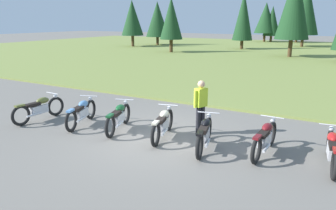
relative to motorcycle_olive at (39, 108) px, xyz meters
name	(u,v)px	position (x,y,z in m)	size (l,w,h in m)	color
ground_plane	(158,139)	(4.54, 0.46, -0.44)	(140.00, 140.00, 0.00)	slate
grass_moorland	(297,55)	(4.54, 26.50, -0.39)	(80.00, 44.00, 0.10)	olive
forest_treeline	(330,12)	(6.41, 35.59, 3.77)	(42.84, 25.54, 8.68)	#47331E
motorcycle_olive	(39,108)	(0.00, 0.00, 0.00)	(0.62, 2.10, 0.88)	black
motorcycle_sky_blue	(82,112)	(1.64, 0.35, 0.00)	(0.84, 2.03, 0.88)	black
motorcycle_british_green	(119,117)	(3.04, 0.53, 0.00)	(0.85, 2.03, 0.88)	black
motorcycle_cream	(163,124)	(4.61, 0.63, 0.00)	(0.76, 2.06, 0.88)	black
motorcycle_black	(205,133)	(6.02, 0.45, 0.00)	(0.75, 2.06, 0.88)	black
motorcycle_maroon	(265,138)	(7.52, 0.90, 0.00)	(0.62, 2.10, 0.88)	black
motorcycle_red	(333,149)	(9.10, 0.92, 0.00)	(0.64, 2.09, 0.88)	black
rider_near_row_end	(201,104)	(5.44, 1.48, 0.51)	(0.34, 0.52, 1.67)	black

